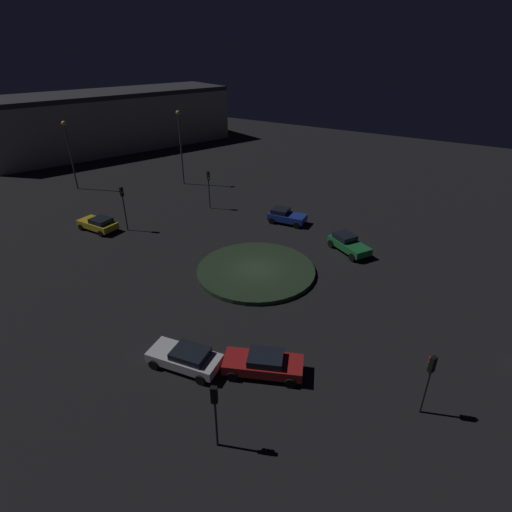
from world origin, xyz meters
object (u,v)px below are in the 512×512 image
object	(u,v)px
car_yellow	(98,224)
traffic_light_northwest	(209,182)
car_green	(348,244)
traffic_light_west	(123,200)
car_red	(264,363)
streetlamp_west	(68,144)
traffic_light_southeast	(429,373)
car_blue	(286,216)
traffic_light_southeast_near	(215,404)
streetlamp_northwest	(180,138)
store_building	(113,120)
car_white	(186,357)

from	to	relation	value
car_yellow	traffic_light_northwest	xyz separation A→B (m)	(5.87, 10.56, 2.32)
car_green	traffic_light_west	size ratio (longest dim) A/B	0.99
car_red	traffic_light_west	xyz separation A→B (m)	(-21.66, 9.84, 2.47)
traffic_light_northwest	streetlamp_west	world-z (taller)	streetlamp_west
traffic_light_southeast	streetlamp_west	xyz separation A→B (m)	(-45.08, 13.59, 2.99)
car_blue	traffic_light_northwest	world-z (taller)	traffic_light_northwest
car_blue	traffic_light_west	world-z (taller)	traffic_light_west
car_green	traffic_light_southeast	world-z (taller)	traffic_light_southeast
car_red	car_blue	xyz separation A→B (m)	(-9.01, 19.79, 0.05)
car_green	streetlamp_west	size ratio (longest dim) A/B	0.53
car_yellow	traffic_light_southeast_near	xyz separation A→B (m)	(24.63, -13.53, 1.98)
car_blue	traffic_light_southeast_near	world-z (taller)	traffic_light_southeast_near
traffic_light_northwest	traffic_light_southeast_near	bearing A→B (deg)	-13.74
traffic_light_northwest	traffic_light_southeast_near	world-z (taller)	traffic_light_northwest
streetlamp_northwest	store_building	distance (m)	25.00
streetlamp_west	streetlamp_northwest	xyz separation A→B (m)	(10.31, 8.63, 0.33)
traffic_light_southeast	traffic_light_northwest	bearing A→B (deg)	-5.17
streetlamp_west	store_building	distance (m)	22.12
streetlamp_west	store_building	size ratio (longest dim) A/B	0.20
car_blue	streetlamp_northwest	world-z (taller)	streetlamp_northwest
traffic_light_southeast	car_red	bearing A→B (deg)	40.16
streetlamp_west	traffic_light_southeast_near	bearing A→B (deg)	-28.94
traffic_light_southeast	streetlamp_northwest	bearing A→B (deg)	-5.02
traffic_light_northwest	streetlamp_west	size ratio (longest dim) A/B	0.51
traffic_light_southeast	traffic_light_northwest	world-z (taller)	traffic_light_northwest
streetlamp_west	store_building	bearing A→B (deg)	125.49
car_yellow	traffic_light_west	bearing A→B (deg)	-148.99
car_green	traffic_light_west	bearing A→B (deg)	-130.07
traffic_light_northwest	store_building	bearing A→B (deg)	-166.48
streetlamp_west	traffic_light_southeast	bearing A→B (deg)	-16.77
car_green	car_blue	bearing A→B (deg)	-168.92
car_white	traffic_light_southeast	xyz separation A→B (m)	(12.42, 3.79, 1.96)
traffic_light_west	car_red	bearing A→B (deg)	-23.14
car_green	traffic_light_northwest	size ratio (longest dim) A/B	1.05
traffic_light_southeast_near	car_yellow	bearing A→B (deg)	36.15
traffic_light_northwest	store_building	distance (m)	34.62
traffic_light_southeast	traffic_light_southeast_near	world-z (taller)	traffic_light_southeast_near
car_green	traffic_light_west	xyz separation A→B (m)	(-20.42, -7.22, 2.42)
car_blue	streetlamp_northwest	bearing A→B (deg)	160.00
car_yellow	traffic_light_southeast_near	bearing A→B (deg)	150.75
car_yellow	car_green	bearing A→B (deg)	-159.59
car_green	streetlamp_west	bearing A→B (deg)	-146.95
car_green	traffic_light_southeast	size ratio (longest dim) A/B	1.20
streetlamp_northwest	store_building	world-z (taller)	streetlamp_northwest
car_white	traffic_light_northwest	world-z (taller)	traffic_light_northwest
traffic_light_southeast_near	streetlamp_northwest	distance (m)	39.95
car_yellow	store_building	world-z (taller)	store_building
car_green	traffic_light_northwest	xyz separation A→B (m)	(-16.99, 1.84, 2.28)
traffic_light_west	store_building	size ratio (longest dim) A/B	0.11
car_green	car_yellow	bearing A→B (deg)	-128.68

